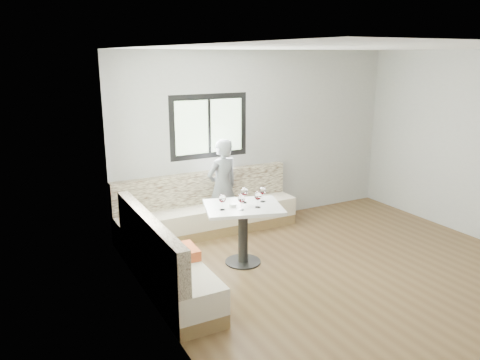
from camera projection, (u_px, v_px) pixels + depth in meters
name	position (u px, v px, depth m)	size (l,w,h in m)	color
room	(354.00, 168.00, 5.61)	(5.01, 5.01, 2.81)	brown
banquette	(191.00, 232.00, 6.53)	(2.90, 2.80, 0.95)	olive
table	(243.00, 220.00, 6.18)	(1.17, 1.02, 0.81)	black
person	(222.00, 187.00, 7.18)	(0.55, 0.36, 1.51)	slate
olive_ramekin	(233.00, 205.00, 6.09)	(0.10, 0.10, 0.04)	white
wine_glass_a	(222.00, 199.00, 5.92)	(0.10, 0.10, 0.21)	white
wine_glass_b	(241.00, 199.00, 5.91)	(0.10, 0.10, 0.21)	white
wine_glass_c	(258.00, 196.00, 6.02)	(0.10, 0.10, 0.21)	white
wine_glass_d	(245.00, 192.00, 6.21)	(0.10, 0.10, 0.21)	white
wine_glass_e	(263.00, 191.00, 6.25)	(0.10, 0.10, 0.21)	white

